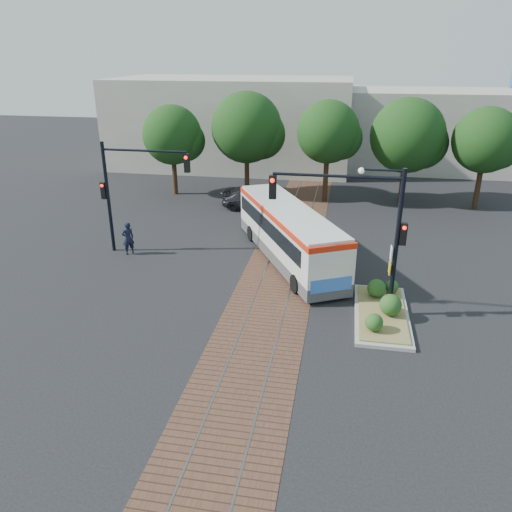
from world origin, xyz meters
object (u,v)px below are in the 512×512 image
object	(u,v)px
signal_pole_left	(126,183)
officer	(128,238)
traffic_island	(382,308)
parked_car	(254,201)
city_bus	(288,231)
signal_pole_main	(367,219)

from	to	relation	value
signal_pole_left	officer	distance (m)	2.98
traffic_island	parked_car	bearing A→B (deg)	120.29
city_bus	signal_pole_main	distance (m)	6.91
signal_pole_left	signal_pole_main	bearing A→B (deg)	-21.45
officer	parked_car	size ratio (longest dim) A/B	0.40
traffic_island	signal_pole_main	world-z (taller)	signal_pole_main
signal_pole_main	city_bus	bearing A→B (deg)	125.02
signal_pole_left	officer	world-z (taller)	signal_pole_left
city_bus	signal_pole_main	bearing A→B (deg)	-82.40
parked_car	signal_pole_left	bearing A→B (deg)	162.79
signal_pole_main	parked_car	bearing A→B (deg)	117.36
parked_car	signal_pole_main	bearing A→B (deg)	-139.20
signal_pole_left	parked_car	xyz separation A→B (m)	(5.20, 8.78, -3.20)
traffic_island	signal_pole_left	distance (m)	14.50
signal_pole_left	city_bus	bearing A→B (deg)	3.01
city_bus	parked_car	distance (m)	9.02
signal_pole_main	signal_pole_left	world-z (taller)	signal_pole_main
parked_car	traffic_island	bearing A→B (deg)	-136.27
city_bus	parked_car	size ratio (longest dim) A/B	2.29
traffic_island	signal_pole_main	size ratio (longest dim) A/B	0.87
parked_car	officer	bearing A→B (deg)	163.39
signal_pole_left	officer	bearing A→B (deg)	-101.93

